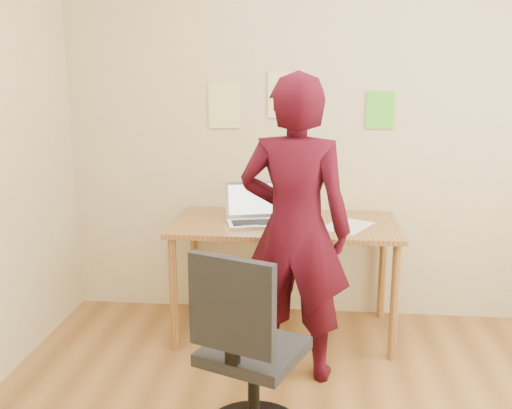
# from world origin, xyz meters

# --- Properties ---
(room) EXTENTS (3.58, 3.58, 2.78)m
(room) POSITION_xyz_m (0.00, 0.00, 1.35)
(room) COLOR brown
(room) RESTS_ON ground
(desk) EXTENTS (1.40, 0.70, 0.74)m
(desk) POSITION_xyz_m (-0.24, 1.38, 0.65)
(desk) COLOR olive
(desk) RESTS_ON ground
(laptop) EXTENTS (0.39, 0.37, 0.24)m
(laptop) POSITION_xyz_m (-0.44, 1.36, 0.79)
(laptop) COLOR silver
(laptop) RESTS_ON desk
(paper_sheet) EXTENTS (0.36, 0.40, 0.00)m
(paper_sheet) POSITION_xyz_m (0.14, 1.33, 0.74)
(paper_sheet) COLOR white
(paper_sheet) RESTS_ON desk
(phone) EXTENTS (0.11, 0.13, 0.01)m
(phone) POSITION_xyz_m (-0.11, 1.17, 0.74)
(phone) COLOR black
(phone) RESTS_ON desk
(wall_note_left) EXTENTS (0.21, 0.00, 0.30)m
(wall_note_left) POSITION_xyz_m (-0.68, 1.74, 1.44)
(wall_note_left) COLOR #F4EE91
(wall_note_left) RESTS_ON room
(wall_note_mid) EXTENTS (0.21, 0.00, 0.30)m
(wall_note_mid) POSITION_xyz_m (-0.28, 1.74, 1.51)
(wall_note_mid) COLOR #F4EE91
(wall_note_mid) RESTS_ON room
(wall_note_right) EXTENTS (0.18, 0.00, 0.24)m
(wall_note_right) POSITION_xyz_m (0.35, 1.74, 1.41)
(wall_note_right) COLOR #55DD31
(wall_note_right) RESTS_ON room
(office_chair) EXTENTS (0.53, 0.54, 0.93)m
(office_chair) POSITION_xyz_m (-0.35, 0.23, 0.40)
(office_chair) COLOR black
(office_chair) RESTS_ON ground
(person) EXTENTS (0.66, 0.49, 1.66)m
(person) POSITION_xyz_m (-0.17, 0.89, 0.83)
(person) COLOR #380714
(person) RESTS_ON ground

